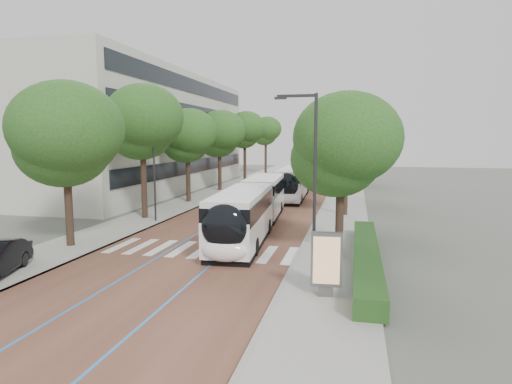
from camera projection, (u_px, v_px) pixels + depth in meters
ground at (192, 255)px, 23.09m from camera, size 160.00×160.00×0.00m
road at (295, 182)px, 61.74m from camera, size 11.00×140.00×0.02m
sidewalk_left at (245, 181)px, 63.43m from camera, size 4.00×140.00×0.12m
sidewalk_right at (348, 183)px, 60.04m from camera, size 4.00×140.00×0.12m
kerb_left at (257, 181)px, 63.00m from camera, size 0.20×140.00×0.14m
kerb_right at (334, 183)px, 60.47m from camera, size 0.20×140.00×0.14m
zebra_crossing at (202, 250)px, 24.01m from camera, size 10.55×3.60×0.01m
lane_line_left at (284, 182)px, 62.10m from camera, size 0.12×126.00×0.01m
lane_line_right at (306, 182)px, 61.38m from camera, size 0.12×126.00×0.01m
office_building at (129, 133)px, 53.68m from camera, size 18.11×40.00×14.00m
hedge at (366, 256)px, 20.97m from camera, size 1.20×14.00×0.80m
streetlight_near at (311, 172)px, 18.10m from camera, size 1.82×0.20×8.00m
streetlight_far at (337, 153)px, 42.26m from camera, size 1.82×0.20×8.00m
lamp_post_left at (154, 168)px, 31.69m from camera, size 0.14×0.14×8.00m
trees_left at (202, 134)px, 45.35m from camera, size 6.20×60.69×9.78m
trees_right at (348, 142)px, 41.82m from camera, size 5.74×47.73×8.86m
lead_bus at (253, 207)px, 28.88m from camera, size 3.84×18.53×3.20m
bus_queued_0 at (293, 183)px, 44.54m from camera, size 2.96×12.48×3.20m
bus_queued_1 at (307, 174)px, 57.09m from camera, size 2.80×12.45×3.20m
ad_panel at (326, 262)px, 16.67m from camera, size 1.23×0.51×2.52m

